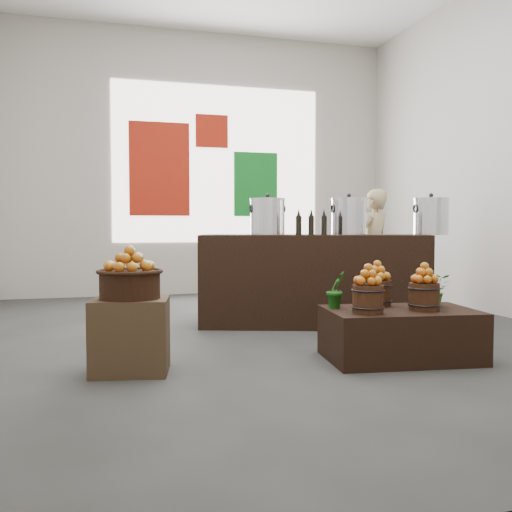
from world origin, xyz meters
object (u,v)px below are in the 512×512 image
object	(u,v)px
crate	(131,336)
display_table	(400,334)
stock_pot_left	(268,217)
shopper	(373,248)
stock_pot_right	(431,217)
wicker_basket	(130,285)
stock_pot_center	(349,217)
counter	(313,280)

from	to	relation	value
crate	display_table	xyz separation A→B (m)	(2.05, -0.17, -0.07)
crate	stock_pot_left	world-z (taller)	stock_pot_left
display_table	shopper	size ratio (longest dim) A/B	0.75
display_table	stock_pot_left	xyz separation A→B (m)	(-0.54, 1.80, 0.94)
stock_pot_right	shopper	distance (m)	1.55
wicker_basket	stock_pot_center	world-z (taller)	stock_pot_center
display_table	stock_pot_right	bearing A→B (deg)	56.78
crate	display_table	world-z (taller)	crate
crate	counter	bearing A→B (deg)	37.07
wicker_basket	shopper	xyz separation A→B (m)	(3.24, 2.61, 0.13)
stock_pot_right	shopper	size ratio (longest dim) A/B	0.24
wicker_basket	stock_pot_right	bearing A→B (deg)	19.52
display_table	counter	bearing A→B (deg)	99.76
stock_pot_right	wicker_basket	bearing A→B (deg)	-160.48
display_table	counter	world-z (taller)	counter
crate	stock_pot_left	size ratio (longest dim) A/B	1.47
crate	stock_pot_left	distance (m)	2.39
stock_pot_right	shopper	world-z (taller)	shopper
crate	wicker_basket	world-z (taller)	wicker_basket
shopper	stock_pot_center	bearing A→B (deg)	26.84
stock_pot_right	shopper	xyz separation A→B (m)	(0.12, 1.50, -0.37)
crate	display_table	size ratio (longest dim) A/B	0.46
wicker_basket	stock_pot_center	bearing A→B (deg)	30.58
counter	stock_pot_left	world-z (taller)	stock_pot_left
display_table	stock_pot_center	bearing A→B (deg)	86.96
crate	shopper	xyz separation A→B (m)	(3.24, 2.61, 0.50)
crate	shopper	size ratio (longest dim) A/B	0.35
stock_pot_left	stock_pot_right	distance (m)	1.70
display_table	stock_pot_right	size ratio (longest dim) A/B	3.18
stock_pot_left	shopper	distance (m)	2.02
crate	shopper	world-z (taller)	shopper
crate	counter	size ratio (longest dim) A/B	0.23
wicker_basket	display_table	distance (m)	2.10
wicker_basket	shopper	bearing A→B (deg)	38.83
crate	stock_pot_right	bearing A→B (deg)	19.52
crate	counter	world-z (taller)	counter
crate	stock_pot_center	distance (m)	2.83
stock_pot_right	counter	bearing A→B (deg)	162.00
counter	shopper	world-z (taller)	shopper
wicker_basket	stock_pot_left	size ratio (longest dim) A/B	1.18
wicker_basket	counter	xyz separation A→B (m)	(1.97, 1.48, -0.15)
stock_pot_left	stock_pot_center	distance (m)	0.85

